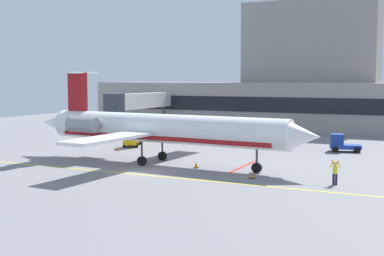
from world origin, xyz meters
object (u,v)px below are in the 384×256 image
baggage_tug (342,144)px  marshaller (335,172)px  pushback_tractor (132,138)px  regional_jet (158,129)px  belt_loader (282,138)px  fuel_tank (173,125)px

baggage_tug → marshaller: (2.54, -19.07, 0.08)m
pushback_tractor → marshaller: (26.44, -12.65, 0.00)m
regional_jet → pushback_tractor: size_ratio=7.29×
baggage_tug → belt_loader: (-7.26, 1.31, 0.10)m
pushback_tractor → marshaller: size_ratio=2.18×
belt_loader → marshaller: size_ratio=2.18×
fuel_tank → marshaller: fuel_tank is taller
belt_loader → baggage_tug: bearing=-10.2°
pushback_tractor → regional_jet: bearing=-46.7°
fuel_tank → pushback_tractor: bearing=-81.6°
pushback_tractor → baggage_tug: bearing=15.0°
regional_jet → baggage_tug: 22.01m
pushback_tractor → belt_loader: 18.35m
fuel_tank → belt_loader: bearing=-22.2°
regional_jet → pushback_tractor: 13.53m
pushback_tractor → fuel_tank: 15.63m
regional_jet → belt_loader: bearing=66.7°
regional_jet → fuel_tank: regional_jet is taller
marshaller → baggage_tug: bearing=97.6°
regional_jet → pushback_tractor: regional_jet is taller
baggage_tug → pushback_tractor: pushback_tractor is taller
regional_jet → belt_loader: 19.12m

